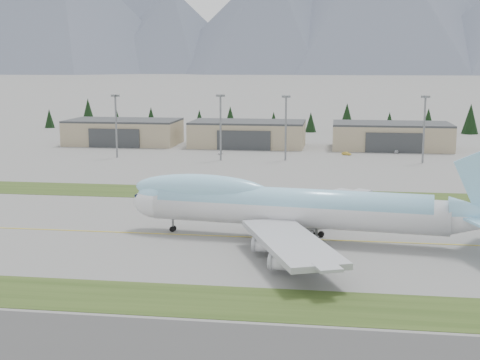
% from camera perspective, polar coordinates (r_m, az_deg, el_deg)
% --- Properties ---
extents(ground, '(7000.00, 7000.00, 0.00)m').
position_cam_1_polar(ground, '(138.38, -1.27, -4.82)').
color(ground, slate).
rests_on(ground, ground).
extents(grass_strip_near, '(400.00, 14.00, 0.08)m').
position_cam_1_polar(grass_strip_near, '(102.79, -4.80, -10.18)').
color(grass_strip_near, '#2D4318').
rests_on(grass_strip_near, ground).
extents(grass_strip_far, '(400.00, 18.00, 0.08)m').
position_cam_1_polar(grass_strip_far, '(181.80, 1.05, -1.23)').
color(grass_strip_far, '#2D4318').
rests_on(grass_strip_far, ground).
extents(taxiway_line_main, '(400.00, 0.40, 0.02)m').
position_cam_1_polar(taxiway_line_main, '(138.38, -1.27, -4.82)').
color(taxiway_line_main, yellow).
rests_on(taxiway_line_main, ground).
extents(boeing_747_freighter, '(78.67, 67.30, 20.66)m').
position_cam_1_polar(boeing_747_freighter, '(134.79, 4.51, -2.28)').
color(boeing_747_freighter, silver).
rests_on(boeing_747_freighter, ground).
extents(hangar_left, '(48.00, 26.60, 10.80)m').
position_cam_1_polar(hangar_left, '(298.01, -9.89, 4.07)').
color(hangar_left, tan).
rests_on(hangar_left, ground).
extents(hangar_center, '(48.00, 26.60, 10.80)m').
position_cam_1_polar(hangar_center, '(285.85, 0.68, 3.97)').
color(hangar_center, tan).
rests_on(hangar_center, ground).
extents(hangar_right, '(48.00, 26.60, 10.80)m').
position_cam_1_polar(hangar_right, '(284.37, 12.78, 3.69)').
color(hangar_right, tan).
rests_on(hangar_right, ground).
extents(floodlight_masts, '(160.65, 7.72, 23.99)m').
position_cam_1_polar(floodlight_masts, '(242.42, 6.55, 5.45)').
color(floodlight_masts, slate).
rests_on(floodlight_masts, ground).
extents(service_vehicle_a, '(1.61, 3.50, 1.16)m').
position_cam_1_polar(service_vehicle_a, '(261.42, -1.71, 2.21)').
color(service_vehicle_a, white).
rests_on(service_vehicle_a, ground).
extents(service_vehicle_b, '(3.87, 3.24, 1.25)m').
position_cam_1_polar(service_vehicle_b, '(262.10, 9.07, 2.11)').
color(service_vehicle_b, gold).
rests_on(service_vehicle_b, ground).
extents(service_vehicle_c, '(2.44, 4.32, 1.18)m').
position_cam_1_polar(service_vehicle_c, '(271.95, 13.20, 2.26)').
color(service_vehicle_c, silver).
rests_on(service_vehicle_c, ground).
extents(conifer_belt, '(273.43, 15.22, 16.50)m').
position_cam_1_polar(conifer_belt, '(345.12, 6.49, 5.20)').
color(conifer_belt, black).
rests_on(conifer_belt, ground).
extents(mountain_ridge_front, '(4283.29, 1320.11, 518.36)m').
position_cam_1_polar(mountain_ridge_front, '(2310.01, 9.25, 14.68)').
color(mountain_ridge_front, '#47505F').
rests_on(mountain_ridge_front, ground).
extents(mountain_ridge_rear, '(4505.77, 1062.66, 531.33)m').
position_cam_1_polar(mountain_ridge_rear, '(3040.57, 9.26, 14.11)').
color(mountain_ridge_rear, '#47505F').
rests_on(mountain_ridge_rear, ground).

